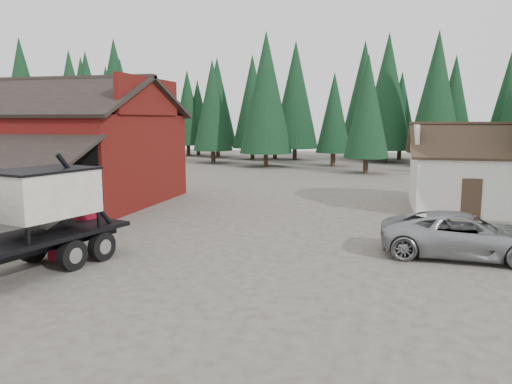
# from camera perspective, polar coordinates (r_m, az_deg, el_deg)

# --- Properties ---
(ground) EXTENTS (120.00, 120.00, 0.00)m
(ground) POSITION_cam_1_polar(r_m,az_deg,el_deg) (17.45, -11.13, -7.71)
(ground) COLOR #4D473D
(ground) RESTS_ON ground
(red_barn) EXTENTS (12.80, 13.63, 7.18)m
(red_barn) POSITION_cam_1_polar(r_m,az_deg,el_deg) (31.05, -22.03, 3.86)
(red_barn) COLOR maroon
(red_barn) RESTS_ON ground
(farmhouse) EXTENTS (8.60, 6.42, 4.65)m
(farmhouse) POSITION_cam_1_polar(r_m,az_deg,el_deg) (28.91, 25.45, 1.34)
(farmhouse) COLOR silver
(farmhouse) RESTS_ON ground
(conifer_backdrop) EXTENTS (76.00, 16.00, 16.00)m
(conifer_backdrop) POSITION_cam_1_polar(r_m,az_deg,el_deg) (57.81, 6.78, 3.51)
(conifer_backdrop) COLOR black
(conifer_backdrop) RESTS_ON ground
(near_pine_a) EXTENTS (4.40, 4.40, 11.40)m
(near_pine_a) POSITION_cam_1_polar(r_m,az_deg,el_deg) (52.14, -20.40, 9.57)
(near_pine_a) COLOR #382619
(near_pine_a) RESTS_ON ground
(near_pine_b) EXTENTS (3.96, 3.96, 10.40)m
(near_pine_b) POSITION_cam_1_polar(r_m,az_deg,el_deg) (45.19, 12.62, 9.53)
(near_pine_b) COLOR #382619
(near_pine_b) RESTS_ON ground
(near_pine_d) EXTENTS (5.28, 5.28, 13.40)m
(near_pine_d) POSITION_cam_1_polar(r_m,az_deg,el_deg) (50.49, 1.15, 11.28)
(near_pine_d) COLOR #382619
(near_pine_d) RESTS_ON ground
(feed_truck) EXTENTS (4.20, 8.54, 3.72)m
(feed_truck) POSITION_cam_1_polar(r_m,az_deg,el_deg) (16.51, -26.82, -3.17)
(feed_truck) COLOR black
(feed_truck) RESTS_ON ground
(silver_car) EXTENTS (5.75, 2.92, 1.56)m
(silver_car) POSITION_cam_1_polar(r_m,az_deg,el_deg) (18.82, 22.66, -4.59)
(silver_car) COLOR #96999D
(silver_car) RESTS_ON ground
(equip_box) EXTENTS (0.86, 1.20, 0.60)m
(equip_box) POSITION_cam_1_polar(r_m,az_deg,el_deg) (18.71, -21.02, -6.08)
(equip_box) COLOR maroon
(equip_box) RESTS_ON ground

